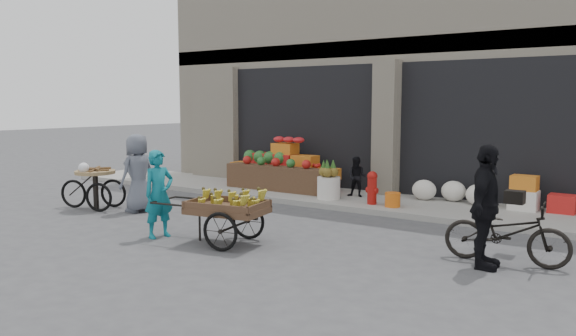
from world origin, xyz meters
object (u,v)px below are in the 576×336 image
Objects in this scene: bicycle at (506,233)px; banana_cart at (225,205)px; vendor_woman at (159,194)px; tricycle_cart at (95,183)px; cyclist at (485,207)px; pineapple_bin at (329,188)px; vendor_grey at (138,173)px; seated_person at (357,177)px; orange_bucket at (393,200)px; fire_hydrant at (372,186)px.

banana_cart is at bearing 103.85° from bicycle.
vendor_woman is 5.53m from bicycle.
bicycle is (4.04, 1.40, -0.18)m from banana_cart.
tricycle_cart is 0.84× the size of cyclist.
vendor_grey reaches higher than pineapple_bin.
vendor_grey is at bearing -141.84° from seated_person.
banana_cart is at bearing -83.99° from pineapple_bin.
pineapple_bin is at bearing 53.94° from bicycle.
seated_person reaches higher than pineapple_bin.
tricycle_cart is (-5.46, -3.25, 0.30)m from orange_bucket.
cyclist is at bearing -48.02° from orange_bucket.
vendor_grey is (-2.06, 1.32, 0.07)m from vendor_woman.
orange_bucket is 5.36m from vendor_grey.
tricycle_cart is (-3.07, 1.00, -0.18)m from vendor_woman.
pineapple_bin is 1.62× the size of orange_bucket.
tricycle_cart is 0.89× the size of vendor_grey.
fire_hydrant is at bearing 41.17° from cyclist.
banana_cart is 1.26m from vendor_woman.
tricycle_cart is 8.13m from cyclist.
fire_hydrant is 4.96m from vendor_grey.
cyclist is at bearing -43.58° from fire_hydrant.
pineapple_bin is at bearing 86.97° from banana_cart.
vendor_grey is at bearing -2.69° from tricycle_cart.
vendor_grey is 7.12m from cyclist.
cyclist reaches higher than vendor_grey.
cyclist is at bearing -35.68° from pineapple_bin.
cyclist is at bearing -63.09° from vendor_woman.
cyclist reaches higher than banana_cart.
seated_person is 0.54× the size of cyclist.
bicycle is 0.61m from cyclist.
tricycle_cart is 8.35m from bicycle.
vendor_woman is 2.45m from vendor_grey.
bicycle reaches higher than fire_hydrant.
cyclist reaches higher than tricycle_cart.
orange_bucket is 0.20× the size of vendor_grey.
seated_person is 0.43× the size of banana_cart.
vendor_woman is (-0.79, -4.35, 0.38)m from pineapple_bin.
cyclist is (2.67, -2.96, 0.59)m from orange_bucket.
orange_bucket is (0.50, -0.05, -0.23)m from fire_hydrant.
banana_cart is at bearing -29.58° from tricycle_cart.
pineapple_bin is at bearing 177.40° from fire_hydrant.
pineapple_bin is 0.32× the size of vendor_grey.
seated_person reaches higher than orange_bucket.
tricycle_cart is at bearing -139.06° from pineapple_bin.
seated_person is at bearing 149.74° from orange_bucket.
fire_hydrant is 0.43× the size of vendor_grey.
pineapple_bin is 1.11m from fire_hydrant.
bicycle is at bearing -31.82° from cyclist.
vendor_grey is at bearing 153.47° from banana_cart.
bicycle is (4.47, -2.66, 0.08)m from pineapple_bin.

